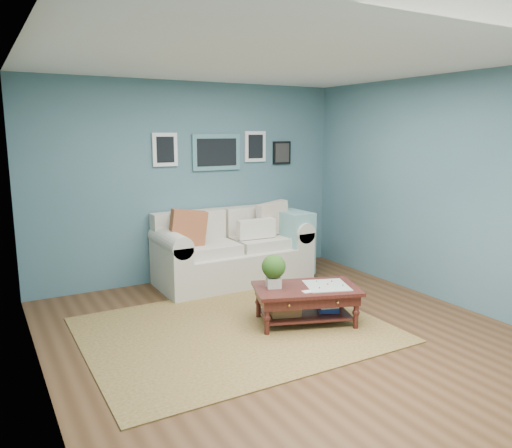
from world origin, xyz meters
TOP-DOWN VIEW (x-y plane):
  - room_shell at (0.01, 0.06)m, footprint 5.00×5.02m
  - area_rug at (-0.39, 0.46)m, footprint 3.00×2.40m
  - loveseat at (0.46, 2.03)m, footprint 2.11×0.96m
  - coffee_table at (0.31, 0.28)m, footprint 1.24×0.97m

SIDE VIEW (x-z plane):
  - area_rug at x=-0.39m, z-range 0.00..0.01m
  - coffee_table at x=0.31m, z-range -0.04..0.72m
  - loveseat at x=0.46m, z-range -0.10..0.98m
  - room_shell at x=0.01m, z-range 0.01..2.71m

